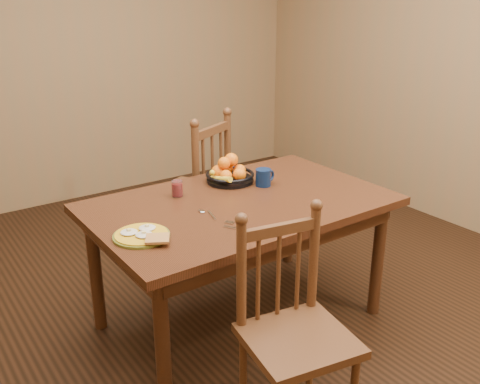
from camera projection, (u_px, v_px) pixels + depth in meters
room at (240, 90)px, 2.68m from camera, size 4.52×5.02×2.72m
dining_table at (240, 215)px, 2.92m from camera, size 1.60×1.00×0.75m
chair_far at (194, 192)px, 3.70m from camera, size 0.63×0.61×1.05m
chair_near at (294, 331)px, 2.26m from camera, size 0.50×0.48×0.95m
breakfast_plate at (142, 235)px, 2.46m from camera, size 0.26×0.31×0.04m
fork at (235, 226)px, 2.57m from camera, size 0.09×0.18×0.00m
spoon at (205, 212)px, 2.73m from camera, size 0.05×0.16×0.01m
coffee_mug at (264, 177)px, 3.10m from camera, size 0.13×0.09×0.10m
juice_glass at (177, 189)px, 2.94m from camera, size 0.06×0.06×0.09m
fruit_bowl at (229, 173)px, 3.17m from camera, size 0.29×0.29×0.17m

